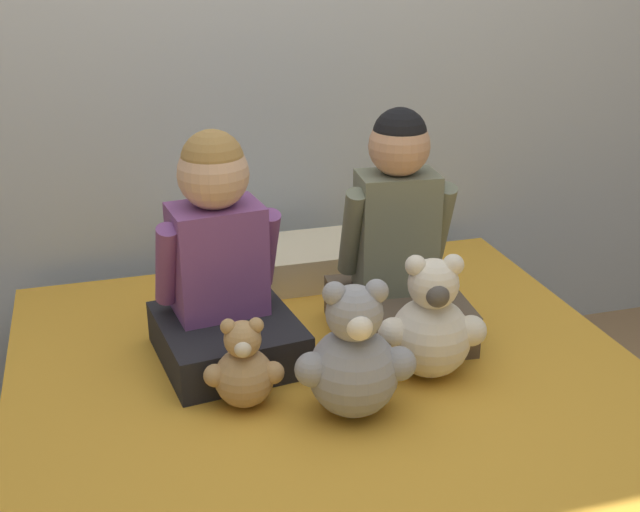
# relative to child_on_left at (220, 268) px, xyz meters

# --- Properties ---
(wall_behind_bed) EXTENTS (8.00, 0.06, 2.50)m
(wall_behind_bed) POSITION_rel_child_on_left_xyz_m (0.24, 0.70, 0.57)
(wall_behind_bed) COLOR silver
(wall_behind_bed) RESTS_ON ground_plane
(child_on_left) EXTENTS (0.38, 0.40, 0.59)m
(child_on_left) POSITION_rel_child_on_left_xyz_m (0.00, 0.00, 0.00)
(child_on_left) COLOR black
(child_on_left) RESTS_ON bed
(child_on_right) EXTENTS (0.37, 0.37, 0.62)m
(child_on_right) POSITION_rel_child_on_left_xyz_m (0.48, -0.00, -0.00)
(child_on_right) COLOR brown
(child_on_right) RESTS_ON bed
(teddy_bear_held_by_left_child) EXTENTS (0.18, 0.14, 0.22)m
(teddy_bear_held_by_left_child) POSITION_rel_child_on_left_xyz_m (0.00, -0.26, -0.15)
(teddy_bear_held_by_left_child) COLOR tan
(teddy_bear_held_by_left_child) RESTS_ON bed
(teddy_bear_held_by_right_child) EXTENTS (0.26, 0.20, 0.32)m
(teddy_bear_held_by_right_child) POSITION_rel_child_on_left_xyz_m (0.47, -0.25, -0.11)
(teddy_bear_held_by_right_child) COLOR silver
(teddy_bear_held_by_right_child) RESTS_ON bed
(teddy_bear_between_children) EXTENTS (0.27, 0.21, 0.33)m
(teddy_bear_between_children) POSITION_rel_child_on_left_xyz_m (0.24, -0.36, -0.10)
(teddy_bear_between_children) COLOR #939399
(teddy_bear_between_children) RESTS_ON bed
(pillow_at_headboard) EXTENTS (0.55, 0.28, 0.11)m
(pillow_at_headboard) POSITION_rel_child_on_left_xyz_m (0.24, 0.41, -0.19)
(pillow_at_headboard) COLOR beige
(pillow_at_headboard) RESTS_ON bed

